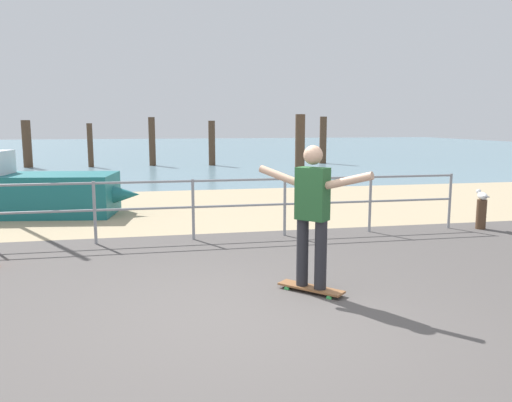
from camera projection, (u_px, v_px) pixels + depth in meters
ground_plane at (284, 361)px, 4.27m from camera, size 24.00×10.00×0.04m
beach_strip at (199, 208)px, 12.02m from camera, size 24.00×6.00×0.04m
sea_surface at (166, 149)px, 39.14m from camera, size 72.00×50.00×0.04m
railing_fence at (145, 202)px, 8.39m from camera, size 11.21×0.05×1.05m
sailboat at (17, 192)px, 10.85m from camera, size 5.06×2.04×5.33m
skateboard at (311, 288)px, 5.95m from camera, size 0.69×0.72×0.08m
skateboarder at (312, 208)px, 5.81m from camera, size 1.06×1.11×1.65m
bollard_short at (481, 215)px, 9.48m from camera, size 0.18×0.18×0.57m
seagull at (482, 195)px, 9.44m from camera, size 0.21×0.48×0.18m
groyne_post_0 at (27, 144)px, 22.48m from camera, size 0.39×0.39×2.10m
groyne_post_1 at (90, 145)px, 22.71m from camera, size 0.24×0.24×1.96m
groyne_post_2 at (152, 142)px, 23.44m from camera, size 0.30×0.30×2.24m
groyne_post_3 at (212, 143)px, 23.56m from camera, size 0.31×0.31×2.08m
groyne_post_4 at (300, 145)px, 19.03m from camera, size 0.36×0.36×2.30m
groyne_post_5 at (323, 140)px, 24.69m from camera, size 0.34×0.34×2.28m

